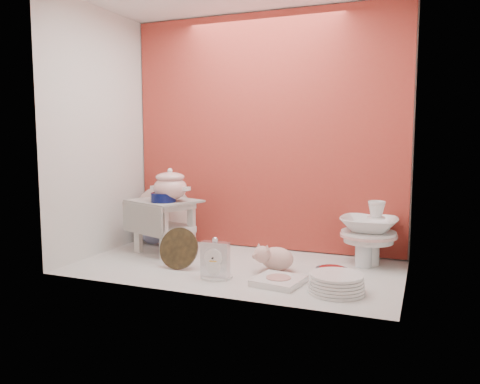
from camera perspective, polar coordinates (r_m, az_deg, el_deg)
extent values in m
plane|color=silver|center=(2.69, -0.56, -8.95)|extent=(1.80, 1.80, 0.00)
cube|color=#A53529|center=(3.06, 2.99, 7.13)|extent=(1.80, 0.06, 1.50)
cube|color=silver|center=(3.05, -16.56, 6.87)|extent=(0.06, 1.00, 1.50)
cube|color=silver|center=(2.40, 19.88, 6.90)|extent=(0.06, 1.00, 1.50)
cylinder|color=#090F44|center=(2.90, -9.17, -0.63)|extent=(0.16, 0.16, 0.06)
imported|color=white|center=(3.32, -10.10, -3.99)|extent=(0.28, 0.28, 0.24)
cube|color=silver|center=(2.45, -2.98, -7.96)|extent=(0.15, 0.06, 0.21)
ellipsoid|color=#D9A799|center=(2.60, 4.45, -7.92)|extent=(0.28, 0.24, 0.14)
cylinder|color=white|center=(2.49, -2.81, -10.08)|extent=(0.21, 0.21, 0.01)
imported|color=white|center=(2.48, -2.82, -8.91)|extent=(0.13, 0.13, 0.09)
cube|color=white|center=(2.39, 4.64, -10.58)|extent=(0.25, 0.25, 0.03)
cylinder|color=white|center=(2.30, 11.48, -10.66)|extent=(0.28, 0.28, 0.09)
imported|color=silver|center=(2.51, 10.96, -9.59)|extent=(0.18, 0.18, 0.05)
cylinder|color=silver|center=(2.76, 14.59, -6.82)|extent=(0.12, 0.12, 0.18)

